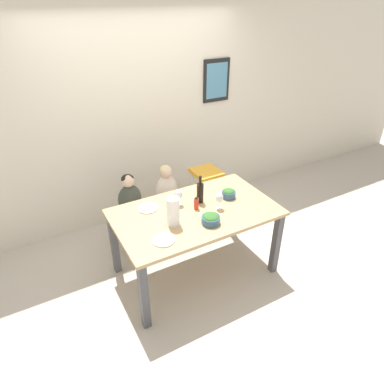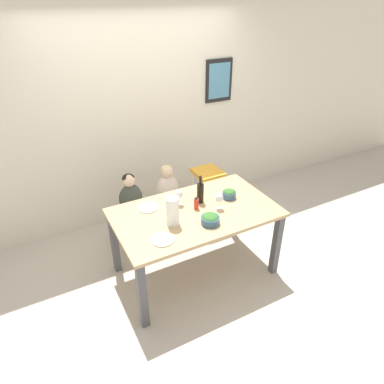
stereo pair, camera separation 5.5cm
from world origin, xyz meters
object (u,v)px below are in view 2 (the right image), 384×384
object	(u,v)px
salad_bowl_small	(229,194)
paper_towel_roll	(173,211)
salad_bowl_large	(210,219)
dinner_plate_front_left	(162,240)
wine_glass_near	(219,198)
dinner_plate_back_left	(148,208)
person_child_left	(130,194)
wine_glass_far	(179,194)
chair_far_left	(133,217)
wine_bottle	(200,192)
chair_far_center	(168,207)
chair_right_highchair	(208,183)
person_child_center	(167,184)

from	to	relation	value
salad_bowl_small	paper_towel_roll	bearing A→B (deg)	-168.37
salad_bowl_large	dinner_plate_front_left	bearing A→B (deg)	-177.41
wine_glass_near	dinner_plate_back_left	size ratio (longest dim) A/B	0.87
person_child_left	wine_glass_far	bearing A→B (deg)	-59.77
chair_far_left	wine_bottle	bearing A→B (deg)	-48.93
wine_bottle	dinner_plate_back_left	bearing A→B (deg)	165.02
person_child_left	wine_bottle	world-z (taller)	wine_bottle
chair_far_center	paper_towel_roll	size ratio (longest dim) A/B	1.67
wine_bottle	salad_bowl_small	size ratio (longest dim) A/B	2.07
person_child_left	wine_glass_near	xyz separation A→B (m)	(0.64, -0.81, 0.20)
wine_glass_far	salad_bowl_large	xyz separation A→B (m)	(0.11, -0.43, -0.07)
wine_bottle	wine_glass_near	xyz separation A→B (m)	(0.10, -0.19, 0.00)
chair_far_center	person_child_left	size ratio (longest dim) A/B	0.98
salad_bowl_large	paper_towel_roll	bearing A→B (deg)	153.43
chair_right_highchair	salad_bowl_small	xyz separation A→B (m)	(-0.15, -0.69, 0.25)
salad_bowl_small	dinner_plate_back_left	world-z (taller)	salad_bowl_small
chair_far_left	person_child_center	xyz separation A→B (m)	(0.45, 0.00, 0.31)
dinner_plate_front_left	wine_glass_near	bearing A→B (deg)	15.85
salad_bowl_small	salad_bowl_large	bearing A→B (deg)	-143.35
chair_far_center	wine_glass_far	bearing A→B (deg)	-102.37
chair_far_left	wine_glass_far	world-z (taller)	wine_glass_far
person_child_center	wine_glass_near	xyz separation A→B (m)	(0.19, -0.81, 0.20)
chair_right_highchair	salad_bowl_small	world-z (taller)	salad_bowl_small
wine_glass_near	dinner_plate_front_left	xyz separation A→B (m)	(-0.69, -0.20, -0.11)
chair_far_left	dinner_plate_back_left	size ratio (longest dim) A/B	2.30
person_child_center	wine_glass_far	size ratio (longest dim) A/B	2.70
person_child_left	dinner_plate_back_left	xyz separation A→B (m)	(0.03, -0.48, 0.09)
dinner_plate_back_left	chair_right_highchair	bearing A→B (deg)	26.46
chair_far_left	person_child_left	bearing A→B (deg)	90.00
wine_bottle	salad_bowl_small	bearing A→B (deg)	-12.54
chair_far_left	chair_right_highchair	world-z (taller)	chair_right_highchair
person_child_center	paper_towel_roll	xyz separation A→B (m)	(-0.32, -0.84, 0.22)
dinner_plate_back_left	chair_far_left	bearing A→B (deg)	93.03
salad_bowl_large	dinner_plate_front_left	size ratio (longest dim) A/B	0.86
chair_far_center	chair_far_left	bearing A→B (deg)	180.00
chair_far_center	wine_bottle	xyz separation A→B (m)	(0.09, -0.62, 0.50)
person_child_center	chair_far_left	bearing A→B (deg)	-179.90
salad_bowl_small	dinner_plate_front_left	size ratio (longest dim) A/B	0.71
wine_glass_near	wine_glass_far	bearing A→B (deg)	141.40
wine_glass_far	dinner_plate_back_left	size ratio (longest dim) A/B	0.87
chair_far_left	wine_glass_far	distance (m)	0.82
person_child_left	chair_far_left	bearing A→B (deg)	-90.00
paper_towel_roll	wine_glass_far	world-z (taller)	paper_towel_roll
chair_far_left	chair_right_highchair	xyz separation A→B (m)	(0.99, 0.00, 0.18)
dinner_plate_front_left	wine_glass_far	bearing A→B (deg)	49.88
chair_far_left	dinner_plate_back_left	xyz separation A→B (m)	(0.03, -0.48, 0.39)
wine_glass_far	salad_bowl_small	size ratio (longest dim) A/B	1.22
chair_far_center	wine_glass_near	distance (m)	0.98
chair_far_center	wine_glass_near	size ratio (longest dim) A/B	2.65
person_child_left	dinner_plate_back_left	size ratio (longest dim) A/B	2.34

